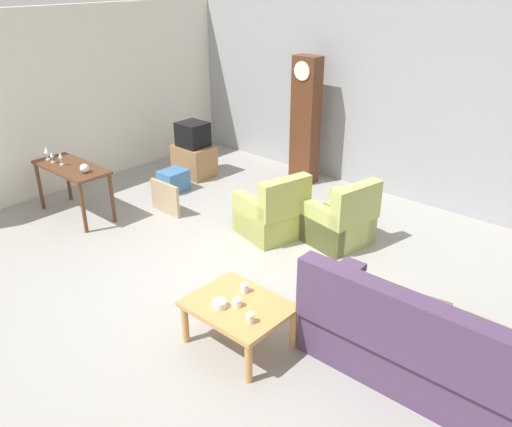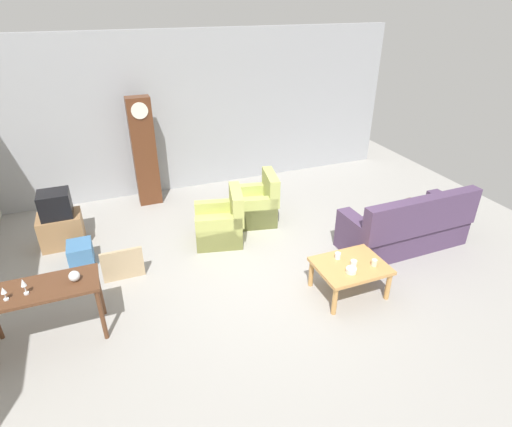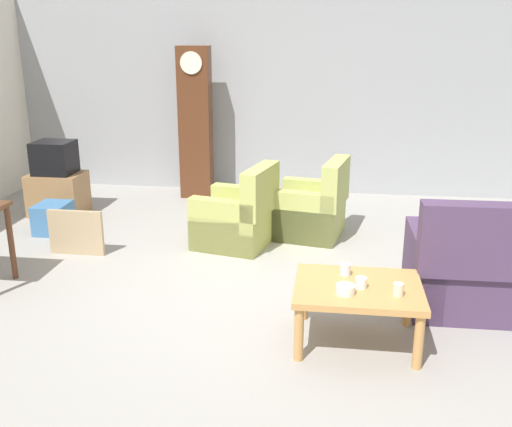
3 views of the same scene
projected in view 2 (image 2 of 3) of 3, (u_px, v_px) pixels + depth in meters
The scene contains 19 objects.
ground_plane at pixel (271, 270), 6.33m from camera, with size 10.40×10.40×0.00m, color #999691.
garage_door_wall at pixel (204, 112), 8.53m from camera, with size 8.40×0.16×3.20m, color #9EA0A5.
couch_floral at pixel (406, 228), 6.75m from camera, with size 2.11×0.92×1.04m.
armchair_olive_near at pixel (221, 224), 6.97m from camera, with size 0.94×0.92×0.92m.
armchair_olive_far at pixel (256, 206), 7.58m from camera, with size 0.92×0.90×0.92m.
coffee_table_wood at pixel (350, 268), 5.68m from camera, with size 0.96×0.76×0.47m.
console_table_dark at pixel (42, 296), 4.77m from camera, with size 1.30×0.56×0.78m.
grandfather_clock at pixel (144, 152), 7.90m from camera, with size 0.44×0.30×2.12m.
tv_stand_cabinet at pixel (62, 230), 6.86m from camera, with size 0.68×0.52×0.55m, color #997047.
tv_crt at pixel (55, 204), 6.63m from camera, with size 0.48×0.44×0.42m, color black.
framed_picture_leaning at pixel (123, 265), 6.03m from camera, with size 0.60×0.05×0.49m, color tan.
storage_box_blue at pixel (81, 254), 6.41m from camera, with size 0.36×0.44×0.35m, color teal.
glass_dome_cloche at pixel (74, 276), 4.80m from camera, with size 0.13×0.13×0.13m, color silver.
cup_white_porcelain at pixel (354, 263), 5.60m from camera, with size 0.09×0.09×0.08m, color white.
cup_blue_rimmed at pixel (338, 256), 5.75m from camera, with size 0.08×0.08×0.09m, color silver.
cup_cream_tall at pixel (374, 263), 5.60m from camera, with size 0.08×0.08×0.09m, color beige.
bowl_white_stacked at pixel (351, 270), 5.47m from camera, with size 0.14×0.14×0.07m, color white.
wine_glass_mid at pixel (4, 292), 4.48m from camera, with size 0.06×0.06×0.17m.
wine_glass_short at pixel (24, 284), 4.55m from camera, with size 0.06×0.06×0.21m.
Camera 2 is at (-2.10, -4.72, 3.77)m, focal length 28.75 mm.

